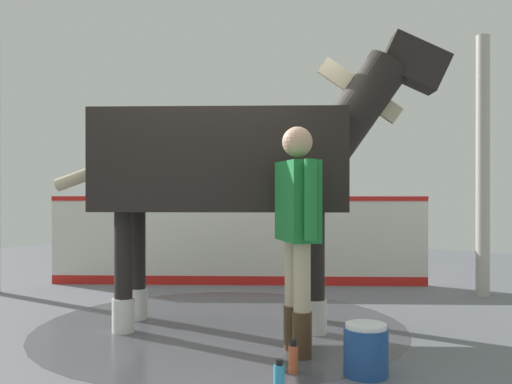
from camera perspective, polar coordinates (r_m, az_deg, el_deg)
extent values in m
cube|color=slate|center=(5.26, -5.44, -13.88)|extent=(16.00, 16.00, 0.02)
cylinder|color=#4C4C54|center=(5.29, -3.58, -13.66)|extent=(3.41, 3.41, 0.00)
cube|color=silver|center=(7.41, -1.88, -5.27)|extent=(4.33, 2.67, 1.13)
cube|color=red|center=(7.38, -1.88, -0.68)|extent=(4.34, 2.69, 0.06)
cube|color=red|center=(7.47, -1.88, -9.11)|extent=(4.33, 2.68, 0.12)
cylinder|color=#B7B2A8|center=(7.13, 22.42, 2.52)|extent=(0.16, 0.16, 3.12)
cube|color=black|center=(5.14, -3.58, 3.13)|extent=(2.39, 1.95, 0.91)
cylinder|color=black|center=(5.42, 5.80, -7.53)|extent=(0.16, 0.16, 1.08)
cylinder|color=silver|center=(5.49, 5.80, -11.55)|extent=(0.20, 0.20, 0.30)
cylinder|color=black|center=(4.93, 6.19, -8.31)|extent=(0.16, 0.16, 1.08)
cylinder|color=silver|center=(5.00, 6.19, -12.71)|extent=(0.20, 0.20, 0.30)
cylinder|color=black|center=(5.58, -12.18, -7.32)|extent=(0.16, 0.16, 1.08)
cylinder|color=silver|center=(5.64, -12.18, -11.23)|extent=(0.20, 0.20, 0.30)
cylinder|color=black|center=(5.10, -13.56, -8.02)|extent=(0.16, 0.16, 1.08)
cylinder|color=silver|center=(5.17, -13.56, -12.29)|extent=(0.20, 0.20, 0.30)
cylinder|color=black|center=(5.23, 10.72, 8.81)|extent=(0.96, 0.80, 1.00)
cube|color=#C6B793|center=(5.25, 10.72, 10.28)|extent=(0.70, 0.46, 0.62)
cube|color=black|center=(5.40, 15.99, 12.70)|extent=(0.70, 0.58, 0.56)
cylinder|color=#C6B793|center=(5.40, -16.65, 1.93)|extent=(0.66, 0.47, 0.35)
cylinder|color=#47331E|center=(4.31, 4.78, -14.51)|extent=(0.15, 0.15, 0.35)
cylinder|color=#C6B793|center=(4.22, 4.78, -8.76)|extent=(0.13, 0.13, 0.52)
cylinder|color=#47331E|center=(4.52, 3.84, -13.81)|extent=(0.15, 0.15, 0.35)
cylinder|color=#C6B793|center=(4.43, 3.84, -8.32)|extent=(0.13, 0.13, 0.52)
cube|color=#1E7F38|center=(4.27, 4.30, -0.94)|extent=(0.52, 0.51, 0.62)
cylinder|color=#1E7F38|center=(3.99, 5.65, -0.79)|extent=(0.09, 0.09, 0.59)
cylinder|color=#1E7F38|center=(4.57, 3.12, -0.67)|extent=(0.09, 0.09, 0.59)
sphere|color=tan|center=(4.29, 4.30, 5.19)|extent=(0.24, 0.24, 0.24)
cylinder|color=#1E478C|center=(3.99, 11.31, -15.91)|extent=(0.31, 0.31, 0.32)
cylinder|color=white|center=(3.94, 11.31, -13.43)|extent=(0.28, 0.28, 0.03)
cylinder|color=#3399CC|center=(3.66, 2.40, -18.69)|extent=(0.07, 0.07, 0.17)
cylinder|color=black|center=(3.63, 2.40, -17.17)|extent=(0.05, 0.05, 0.04)
cylinder|color=#CC5933|center=(3.99, 3.87, -16.91)|extent=(0.07, 0.07, 0.19)
cylinder|color=black|center=(3.95, 3.87, -15.30)|extent=(0.05, 0.05, 0.04)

